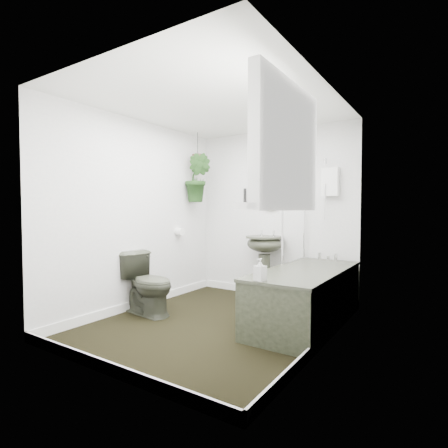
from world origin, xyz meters
The scene contains 22 objects.
floor centered at (0.00, 0.00, -0.01)m, with size 2.30×2.80×0.02m, color black.
ceiling centered at (0.00, 0.00, 2.31)m, with size 2.30×2.80×0.02m, color white.
wall_back centered at (0.00, 1.41, 1.15)m, with size 2.30×0.02×2.30m, color silver.
wall_front centered at (0.00, -1.41, 1.15)m, with size 2.30×0.02×2.30m, color silver.
wall_left centered at (-1.16, 0.00, 1.15)m, with size 0.02×2.80×2.30m, color silver.
wall_right centered at (1.16, 0.00, 1.15)m, with size 0.02×2.80×2.30m, color silver.
skirting centered at (0.00, 0.00, 0.05)m, with size 2.30×2.80×0.10m, color white.
bathtub centered at (0.80, 0.50, 0.29)m, with size 0.72×1.72×0.58m, color #383B2E, non-canonical shape.
bath_screen centered at (0.47, 0.99, 1.28)m, with size 0.04×0.72×1.40m, color silver, non-canonical shape.
shower_box centered at (0.80, 1.34, 1.55)m, with size 0.20×0.10×0.35m, color white.
oval_mirror centered at (-0.03, 1.37, 1.50)m, with size 0.46×0.03×0.62m, color beige.
wall_sconce centered at (-0.43, 1.36, 1.40)m, with size 0.04×0.04×0.22m, color black.
toilet_roll_holder centered at (-1.10, 0.70, 0.90)m, with size 0.11×0.11×0.11m, color white.
window_recess centered at (1.09, -0.70, 1.65)m, with size 0.08×1.00×0.90m, color white.
window_sill centered at (1.02, -0.70, 1.23)m, with size 0.18×1.00×0.04m, color white.
window_blinds centered at (1.04, -0.70, 1.65)m, with size 0.01×0.86×0.76m, color white.
toilet centered at (-0.85, -0.16, 0.36)m, with size 0.40×0.70×0.72m, color #383B2E.
pedestal_sink centered at (-0.03, 1.20, 0.43)m, with size 0.50×0.43×0.86m, color #383B2E, non-canonical shape.
sill_plant centered at (0.97, -0.40, 1.37)m, with size 0.21×0.18×0.23m, color black.
hanging_plant centered at (-0.97, 0.95, 1.65)m, with size 0.37×0.30×0.68m, color black.
soap_bottle centered at (0.67, -0.29, 0.68)m, with size 0.09×0.09×0.20m, color #302D2E.
hanging_pot centered at (-0.97, 0.95, 1.93)m, with size 0.16×0.16×0.12m, color #473427.
Camera 1 is at (2.07, -3.02, 1.21)m, focal length 28.00 mm.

